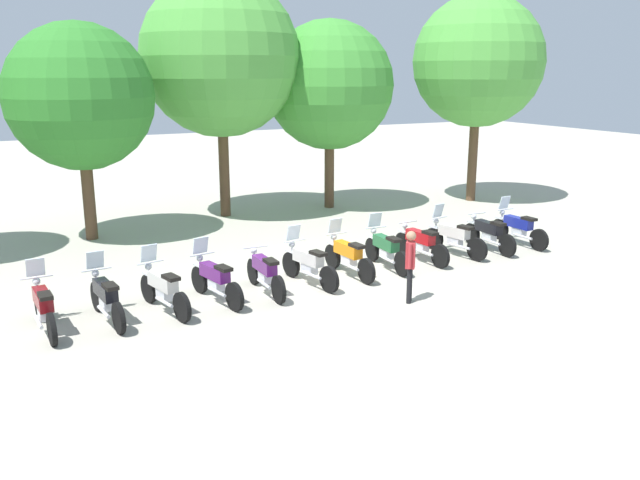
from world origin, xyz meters
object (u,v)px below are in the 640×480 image
at_px(motorcycle_5, 308,263).
at_px(motorcycle_8, 420,243).
at_px(motorcycle_6, 348,255).
at_px(motorcycle_10, 489,233).
at_px(motorcycle_1, 106,297).
at_px(motorcycle_9, 454,237).
at_px(tree_3, 330,85).
at_px(motorcycle_7, 386,249).
at_px(motorcycle_2, 163,288).
at_px(tree_1, 80,97).
at_px(tree_4, 478,62).
at_px(person_0, 410,261).
at_px(tree_2, 220,57).
at_px(motorcycle_0, 43,307).
at_px(motorcycle_11, 518,228).
at_px(motorcycle_4, 265,272).
at_px(motorcycle_3, 215,279).

height_order(motorcycle_5, motorcycle_8, motorcycle_5).
xyz_separation_m(motorcycle_6, motorcycle_10, (4.79, 0.30, -0.01)).
bearing_deg(motorcycle_1, motorcycle_9, -91.36).
bearing_deg(tree_3, motorcycle_7, -107.10).
bearing_deg(motorcycle_7, motorcycle_2, 98.21).
relative_size(motorcycle_1, tree_1, 0.34).
xyz_separation_m(motorcycle_1, tree_4, (15.22, 7.04, 4.82)).
height_order(motorcycle_1, tree_1, tree_1).
relative_size(person_0, tree_4, 0.21).
relative_size(motorcycle_8, person_0, 1.34).
xyz_separation_m(tree_2, tree_3, (3.99, -0.34, -0.97)).
bearing_deg(motorcycle_5, tree_3, -41.08).
xyz_separation_m(motorcycle_2, motorcycle_8, (7.18, 0.74, -0.01)).
height_order(motorcycle_5, tree_1, tree_1).
bearing_deg(motorcycle_8, motorcycle_2, 91.13).
height_order(motorcycle_5, motorcycle_10, motorcycle_5).
height_order(motorcycle_0, tree_4, tree_4).
bearing_deg(tree_4, motorcycle_10, -125.57).
bearing_deg(tree_1, motorcycle_11, -29.97).
bearing_deg(motorcycle_9, tree_4, -54.33).
xyz_separation_m(motorcycle_11, tree_1, (-11.17, 6.44, 3.75)).
distance_m(motorcycle_4, motorcycle_5, 1.20).
bearing_deg(motorcycle_8, motorcycle_7, 91.73).
height_order(motorcycle_8, tree_3, tree_3).
bearing_deg(tree_1, motorcycle_10, -33.20).
distance_m(motorcycle_2, tree_4, 16.40).
xyz_separation_m(motorcycle_8, tree_4, (6.84, 6.26, 4.84)).
distance_m(motorcycle_3, person_0, 4.36).
relative_size(motorcycle_4, tree_2, 0.27).
bearing_deg(motorcycle_10, motorcycle_11, -84.92).
xyz_separation_m(motorcycle_6, tree_2, (-0.41, 8.18, 4.95)).
distance_m(motorcycle_4, tree_1, 8.56).
height_order(motorcycle_8, motorcycle_9, motorcycle_9).
relative_size(motorcycle_0, tree_3, 0.32).
bearing_deg(motorcycle_7, tree_1, 46.05).
bearing_deg(motorcycle_6, motorcycle_3, 91.57).
bearing_deg(tree_4, tree_1, 178.79).
relative_size(motorcycle_0, tree_2, 0.27).
relative_size(motorcycle_4, motorcycle_10, 1.00).
xyz_separation_m(motorcycle_4, motorcycle_11, (8.37, 0.72, 0.01)).
distance_m(motorcycle_4, motorcycle_8, 4.82).
bearing_deg(motorcycle_4, motorcycle_2, 94.02).
xyz_separation_m(motorcycle_5, tree_3, (4.78, 8.03, 3.98)).
relative_size(motorcycle_0, motorcycle_3, 1.01).
xyz_separation_m(motorcycle_8, motorcycle_10, (2.39, 0.04, 0.00)).
xyz_separation_m(motorcycle_4, motorcycle_10, (7.17, 0.63, 0.00)).
relative_size(motorcycle_5, motorcycle_10, 0.99).
distance_m(motorcycle_0, motorcycle_8, 9.60).
distance_m(motorcycle_6, motorcycle_7, 1.21).
relative_size(motorcycle_8, motorcycle_11, 1.00).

